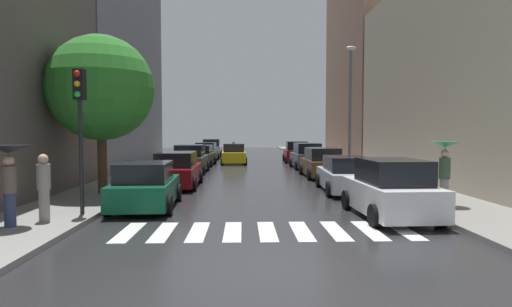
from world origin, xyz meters
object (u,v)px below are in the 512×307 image
Objects in this scene: parked_car_left_sixth at (212,149)px; parked_car_right_nearest at (390,190)px; street_tree_left at (101,88)px; parked_car_right_fourth at (307,157)px; parked_car_right_fifth at (296,152)px; parked_car_left_fourth at (201,156)px; parked_car_right_third at (322,163)px; pedestrian_near_tree at (445,160)px; parked_car_right_second at (345,175)px; parked_car_left_third at (191,160)px; parked_car_left_second at (177,170)px; pedestrian_by_kerb at (44,186)px; parked_car_left_nearest at (146,186)px; taxi_midroad at (234,154)px; parked_car_left_fifth at (206,152)px; pedestrian_foreground at (9,165)px; lamp_post_right at (350,101)px; traffic_light_left_corner at (80,109)px.

parked_car_left_sixth is 1.05× the size of parked_car_right_nearest.
parked_car_right_fourth is at bearing 50.97° from street_tree_left.
parked_car_right_nearest is at bearing -178.10° from parked_car_right_fifth.
parked_car_left_sixth is at bearing 2.87° from parked_car_left_fourth.
parked_car_right_third is 2.06× the size of pedestrian_near_tree.
parked_car_left_third is at bearing 44.39° from parked_car_right_second.
parked_car_left_second is 23.54m from parked_car_left_sixth.
pedestrian_by_kerb is (-10.06, -23.97, 0.31)m from parked_car_right_fifth.
parked_car_right_fourth is at bearing -0.73° from parked_car_right_third.
parked_car_left_second is 0.75× the size of street_tree_left.
parked_car_left_nearest is at bearing -47.71° from street_tree_left.
pedestrian_by_kerb reaches higher than parked_car_right_second.
taxi_midroad is (-5.17, 16.19, 0.03)m from parked_car_right_second.
street_tree_left reaches higher than parked_car_left_fifth.
parked_car_right_second is (7.61, -14.22, -0.01)m from parked_car_left_fourth.
parked_car_right_fifth is at bearing -100.97° from parked_car_left_fifth.
parked_car_left_fourth is at bearing -177.48° from parked_car_left_fifth.
parked_car_left_second is 1.10× the size of parked_car_left_fourth.
parked_car_left_third is 0.89× the size of parked_car_right_second.
pedestrian_foreground is at bearing 170.98° from parked_car_left_third.
pedestrian_by_kerb is at bearing -177.36° from pedestrian_foreground.
pedestrian_near_tree is 0.29× the size of lamp_post_right.
parked_car_left_sixth is 26.83m from street_tree_left.
parked_car_left_fifth is at bearing 125.14° from lamp_post_right.
parked_car_right_second is 17.73m from parked_car_right_fifth.
parked_car_right_nearest is 0.97× the size of parked_car_right_fourth.
pedestrian_near_tree is (9.98, -23.68, 0.89)m from parked_car_left_fifth.
parked_car_left_sixth is at bearing -9.15° from pedestrian_near_tree.
parked_car_left_third is at bearing -147.75° from pedestrian_foreground.
parked_car_right_fifth is at bearing -22.67° from pedestrian_by_kerb.
parked_car_right_second is 11.39m from parked_car_right_fourth.
street_tree_left is (-2.40, -26.49, 3.47)m from parked_car_left_sixth.
parked_car_right_fifth is (7.90, 21.31, 0.08)m from parked_car_left_nearest.
parked_car_left_third is at bearing 76.50° from street_tree_left.
parked_car_right_fourth is at bearing -30.00° from parked_car_left_nearest.
lamp_post_right reaches higher than parked_car_left_fourth.
pedestrian_by_kerb is (-4.72, -22.43, 0.37)m from taxi_midroad.
parked_car_left_nearest is 10.09m from pedestrian_near_tree.
street_tree_left reaches higher than parked_car_left_second.
parked_car_left_sixth is 31.23m from pedestrian_near_tree.
street_tree_left reaches higher than parked_car_right_nearest.
parked_car_right_third is 3.95m from lamp_post_right.
taxi_midroad is 1.05× the size of traffic_light_left_corner.
parked_car_left_second is 2.19× the size of pedestrian_near_tree.
parked_car_left_sixth is 0.69× the size of street_tree_left.
parked_car_left_nearest is 1.02× the size of parked_car_left_third.
parked_car_right_second is 5.79m from parked_car_right_third.
pedestrian_near_tree is at bearing -172.28° from parked_car_right_fifth.
taxi_midroad is 21.98m from traffic_light_left_corner.
parked_car_right_fourth reaches higher than parked_car_left_fifth.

